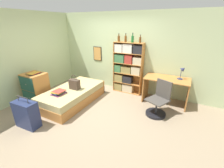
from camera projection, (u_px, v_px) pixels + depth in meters
ground_plane at (93, 107)px, 4.29m from camera, size 14.00×14.00×0.00m
wall_back at (118, 53)px, 5.16m from camera, size 10.00×0.09×2.60m
wall_left at (33, 55)px, 4.75m from camera, size 0.06×10.00×2.60m
bed at (73, 95)px, 4.54m from camera, size 1.05×2.00×0.44m
handbag at (75, 84)px, 4.36m from camera, size 0.30×0.16×0.43m
book_stack_on_bed at (59, 92)px, 4.09m from camera, size 0.33×0.37×0.10m
suitcase at (27, 114)px, 3.40m from camera, size 0.57×0.30×0.76m
dresser at (36, 88)px, 4.47m from camera, size 0.62×0.55×0.89m
magazine_pile_on_dresser at (34, 73)px, 4.29m from camera, size 0.32×0.37×0.04m
bookcase at (127, 67)px, 4.98m from camera, size 0.98×0.28×1.69m
bottle_green at (119, 38)px, 4.77m from camera, size 0.08×0.08×0.25m
bottle_brown at (126, 39)px, 4.67m from camera, size 0.07×0.07×0.26m
bottle_clear at (133, 39)px, 4.53m from camera, size 0.08×0.08×0.28m
bottle_blue at (140, 40)px, 4.49m from camera, size 0.07×0.07×0.23m
desk at (166, 86)px, 4.38m from camera, size 1.24×0.68×0.78m
desk_lamp at (183, 71)px, 4.12m from camera, size 0.20×0.15×0.38m
desk_chair at (158, 105)px, 3.88m from camera, size 0.63×0.63×0.92m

